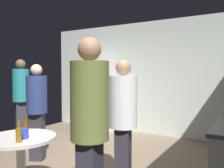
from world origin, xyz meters
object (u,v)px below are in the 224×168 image
foreground_table (21,146)px  person_in_teal_shirt (21,94)px  plastic_cup_blue (25,134)px  person_in_white_shirt (123,115)px  refrigerator (98,95)px  person_in_olive_shirt (90,121)px  person_in_navy_shirt (37,104)px  beer_bottle_amber (19,134)px  beer_bottle_brown (25,126)px

foreground_table → person_in_teal_shirt: 2.52m
plastic_cup_blue → person_in_white_shirt: size_ratio=0.07×
foreground_table → plastic_cup_blue: bearing=-16.0°
foreground_table → person_in_white_shirt: person_in_white_shirt is taller
refrigerator → person_in_olive_shirt: bearing=-56.9°
refrigerator → foreground_table: size_ratio=2.25×
person_in_olive_shirt → person_in_navy_shirt: size_ratio=1.10×
beer_bottle_amber → plastic_cup_blue: (-0.06, 0.13, -0.03)m
foreground_table → person_in_teal_shirt: size_ratio=0.46×
refrigerator → beer_bottle_brown: size_ratio=7.83×
foreground_table → person_in_teal_shirt: bearing=141.8°
foreground_table → person_in_white_shirt: (0.92, 0.76, 0.32)m
person_in_teal_shirt → person_in_navy_shirt: 1.26m
beer_bottle_brown → person_in_navy_shirt: size_ratio=0.14×
refrigerator → plastic_cup_blue: size_ratio=16.36×
refrigerator → beer_bottle_brown: bearing=-72.2°
plastic_cup_blue → person_in_navy_shirt: person_in_navy_shirt is taller
beer_bottle_brown → person_in_navy_shirt: bearing=131.3°
foreground_table → person_in_navy_shirt: bearing=130.4°
plastic_cup_blue → person_in_teal_shirt: (-2.06, 1.57, 0.24)m
beer_bottle_brown → plastic_cup_blue: beer_bottle_brown is taller
beer_bottle_brown → person_in_white_shirt: person_in_white_shirt is taller
person_in_white_shirt → foreground_table: bearing=24.7°
refrigerator → person_in_teal_shirt: refrigerator is taller
foreground_table → person_in_olive_shirt: 1.13m
foreground_table → person_in_teal_shirt: person_in_teal_shirt is taller
person_in_teal_shirt → person_in_olive_shirt: person_in_olive_shirt is taller
person_in_teal_shirt → beer_bottle_brown: bearing=-7.4°
beer_bottle_brown → person_in_teal_shirt: bearing=143.1°
person_in_white_shirt → person_in_navy_shirt: size_ratio=1.01×
plastic_cup_blue → person_in_white_shirt: person_in_white_shirt is taller
foreground_table → person_in_olive_shirt: bearing=-5.1°
refrigerator → foreground_table: bearing=-71.1°
beer_bottle_brown → refrigerator: bearing=107.8°
plastic_cup_blue → person_in_navy_shirt: size_ratio=0.07×
person_in_navy_shirt → plastic_cup_blue: bearing=20.1°
person_in_olive_shirt → person_in_white_shirt: size_ratio=1.09×
plastic_cup_blue → person_in_olive_shirt: bearing=-3.7°
person_in_olive_shirt → person_in_white_shirt: bearing=-90.1°
plastic_cup_blue → person_in_olive_shirt: 0.97m
refrigerator → beer_bottle_brown: refrigerator is taller
refrigerator → person_in_navy_shirt: refrigerator is taller
beer_bottle_amber → person_in_teal_shirt: (-2.12, 1.69, 0.21)m
person_in_olive_shirt → person_in_navy_shirt: 2.16m
beer_bottle_amber → beer_bottle_brown: same height
refrigerator → plastic_cup_blue: (1.20, -3.22, -0.11)m
foreground_table → beer_bottle_amber: beer_bottle_amber is taller
plastic_cup_blue → refrigerator: bearing=110.5°
beer_bottle_amber → person_in_olive_shirt: 0.91m
refrigerator → plastic_cup_blue: refrigerator is taller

